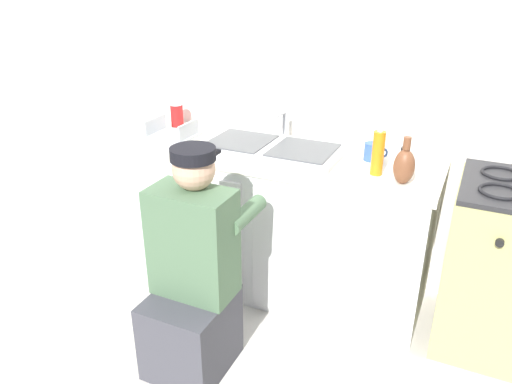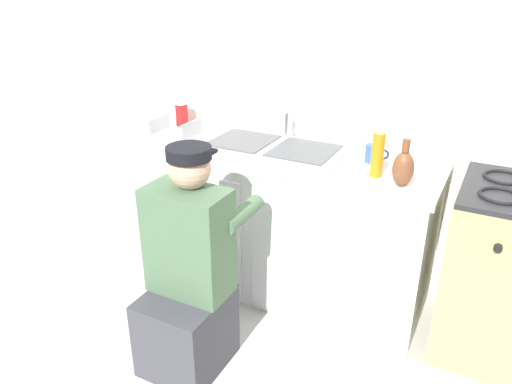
% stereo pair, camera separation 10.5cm
% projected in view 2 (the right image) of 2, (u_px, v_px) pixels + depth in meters
% --- Properties ---
extents(ground_plane, '(12.00, 12.00, 0.00)m').
position_uv_depth(ground_plane, '(248.00, 306.00, 2.91)').
color(ground_plane, beige).
extents(back_wall, '(6.00, 0.10, 2.50)m').
position_uv_depth(back_wall, '(299.00, 71.00, 2.92)').
color(back_wall, silver).
rests_on(back_wall, ground_plane).
extents(counter_cabinet, '(1.82, 0.62, 0.83)m').
position_uv_depth(counter_cabinet, '(271.00, 223.00, 2.97)').
color(counter_cabinet, white).
rests_on(counter_cabinet, ground_plane).
extents(countertop, '(1.86, 0.62, 0.04)m').
position_uv_depth(countertop, '(272.00, 154.00, 2.80)').
color(countertop, beige).
rests_on(countertop, counter_cabinet).
extents(sink_double_basin, '(0.80, 0.44, 0.19)m').
position_uv_depth(sink_double_basin, '(273.00, 148.00, 2.79)').
color(sink_double_basin, silver).
rests_on(sink_double_basin, countertop).
extents(plumber_person, '(0.42, 0.61, 1.10)m').
position_uv_depth(plumber_person, '(189.00, 280.00, 2.34)').
color(plumber_person, '#3F3F47').
rests_on(plumber_person, ground_plane).
extents(dish_rack_tray, '(0.28, 0.22, 0.11)m').
position_uv_depth(dish_rack_tray, '(176.00, 133.00, 3.03)').
color(dish_rack_tray, '#B2B7BC').
rests_on(dish_rack_tray, countertop).
extents(spice_bottle_pepper, '(0.04, 0.04, 0.10)m').
position_uv_depth(spice_bottle_pepper, '(405.00, 159.00, 2.53)').
color(spice_bottle_pepper, '#513823').
rests_on(spice_bottle_pepper, countertop).
extents(soap_bottle_orange, '(0.06, 0.06, 0.25)m').
position_uv_depth(soap_bottle_orange, '(378.00, 154.00, 2.41)').
color(soap_bottle_orange, orange).
rests_on(soap_bottle_orange, countertop).
extents(coffee_mug, '(0.13, 0.08, 0.09)m').
position_uv_depth(coffee_mug, '(373.00, 153.00, 2.62)').
color(coffee_mug, '#335699').
rests_on(coffee_mug, countertop).
extents(vase_decorative, '(0.10, 0.10, 0.23)m').
position_uv_depth(vase_decorative, '(403.00, 168.00, 2.31)').
color(vase_decorative, brown).
rests_on(vase_decorative, countertop).
extents(soda_cup_red, '(0.08, 0.08, 0.15)m').
position_uv_depth(soda_cup_red, '(182.00, 114.00, 3.23)').
color(soda_cup_red, red).
rests_on(soda_cup_red, countertop).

